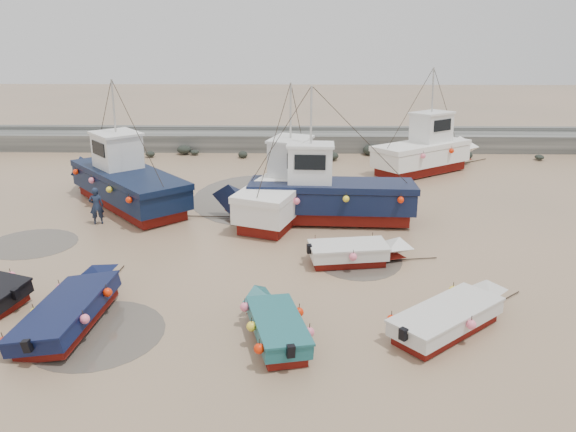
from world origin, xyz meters
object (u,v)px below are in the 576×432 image
(dinghy_2, at_px, (274,321))
(dinghy_3, at_px, (454,314))
(dinghy_1, at_px, (75,306))
(person, at_px, (99,224))
(cabin_boat_0, at_px, (123,179))
(cabin_boat_2, at_px, (318,194))
(dinghy_5, at_px, (357,250))
(cabin_boat_1, at_px, (288,186))
(cabin_boat_3, at_px, (429,150))

(dinghy_2, xyz_separation_m, dinghy_3, (5.58, 0.55, -0.02))
(dinghy_1, distance_m, person, 9.01)
(cabin_boat_0, xyz_separation_m, cabin_boat_2, (9.91, -2.28, 0.01))
(cabin_boat_2, relative_size, person, 6.17)
(dinghy_1, height_order, dinghy_3, same)
(dinghy_1, bearing_deg, dinghy_5, 30.58)
(dinghy_2, relative_size, dinghy_3, 0.99)
(dinghy_3, relative_size, cabin_boat_1, 0.54)
(person, bearing_deg, cabin_boat_0, -115.61)
(cabin_boat_1, bearing_deg, dinghy_2, -70.98)
(dinghy_3, bearing_deg, person, -161.83)
(dinghy_3, bearing_deg, dinghy_5, 168.12)
(cabin_boat_0, distance_m, cabin_boat_1, 8.53)
(cabin_boat_3, bearing_deg, dinghy_5, -56.21)
(dinghy_1, height_order, dinghy_2, same)
(dinghy_5, xyz_separation_m, cabin_boat_2, (-1.37, 4.86, 0.75))
(dinghy_3, xyz_separation_m, cabin_boat_0, (-13.80, 11.97, 0.77))
(dinghy_3, relative_size, cabin_boat_0, 0.57)
(dinghy_2, xyz_separation_m, cabin_boat_3, (8.76, 18.94, 0.81))
(cabin_boat_2, xyz_separation_m, person, (-10.31, -0.68, -1.31))
(cabin_boat_0, relative_size, cabin_boat_3, 1.10)
(dinghy_5, xyz_separation_m, cabin_boat_0, (-11.27, 7.13, 0.75))
(dinghy_3, height_order, cabin_boat_1, cabin_boat_1)
(person, bearing_deg, dinghy_3, 129.71)
(dinghy_2, height_order, cabin_boat_1, cabin_boat_1)
(cabin_boat_3, bearing_deg, person, -95.05)
(dinghy_5, bearing_deg, dinghy_3, 19.45)
(cabin_boat_2, distance_m, person, 10.41)
(dinghy_1, distance_m, cabin_boat_3, 23.62)
(dinghy_5, distance_m, cabin_boat_1, 6.67)
(dinghy_1, distance_m, cabin_boat_2, 12.42)
(dinghy_3, distance_m, cabin_boat_2, 10.48)
(dinghy_2, relative_size, cabin_boat_1, 0.53)
(cabin_boat_3, bearing_deg, dinghy_1, -73.36)
(dinghy_3, distance_m, cabin_boat_1, 12.10)
(dinghy_5, relative_size, cabin_boat_2, 0.48)
(cabin_boat_2, xyz_separation_m, cabin_boat_3, (7.07, 8.69, 0.06))
(cabin_boat_2, bearing_deg, dinghy_3, -155.58)
(dinghy_2, height_order, cabin_boat_2, cabin_boat_2)
(dinghy_2, xyz_separation_m, cabin_boat_1, (0.23, 11.38, 0.78))
(dinghy_2, xyz_separation_m, cabin_boat_2, (1.69, 10.24, 0.75))
(dinghy_1, xyz_separation_m, cabin_boat_3, (15.17, 18.09, 0.84))
(dinghy_2, bearing_deg, person, 117.37)
(dinghy_5, bearing_deg, cabin_boat_3, 149.10)
(dinghy_5, bearing_deg, dinghy_2, -37.63)
(cabin_boat_0, relative_size, cabin_boat_2, 0.84)
(cabin_boat_1, bearing_deg, person, -148.25)
(cabin_boat_0, xyz_separation_m, cabin_boat_3, (16.98, 6.42, 0.07))
(dinghy_1, relative_size, cabin_boat_1, 0.69)
(cabin_boat_2, distance_m, cabin_boat_3, 11.21)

